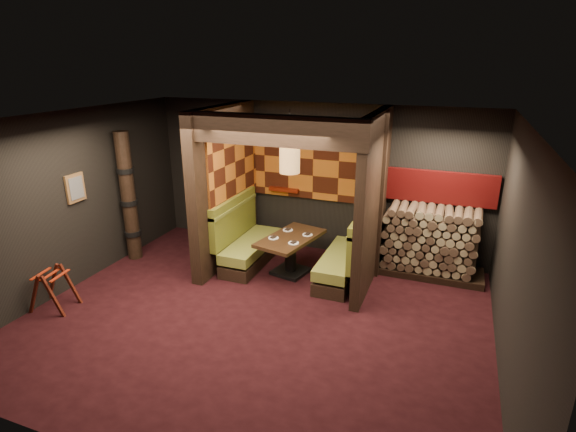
{
  "coord_description": "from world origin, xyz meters",
  "views": [
    {
      "loc": [
        2.48,
        -5.19,
        3.59
      ],
      "look_at": [
        0.0,
        1.3,
        1.15
      ],
      "focal_mm": 28.0,
      "sensor_mm": 36.0,
      "label": 1
    }
  ],
  "objects_px": {
    "dining_table": "(291,249)",
    "luggage_rack": "(53,288)",
    "booth_bench_left": "(246,242)",
    "pendant_lamp": "(290,159)",
    "totem_column": "(128,198)",
    "booth_bench_right": "(347,258)",
    "firewood_stack": "(434,242)"
  },
  "relations": [
    {
      "from": "firewood_stack",
      "to": "luggage_rack",
      "type": "bearing_deg",
      "value": -148.69
    },
    {
      "from": "totem_column",
      "to": "booth_bench_right",
      "type": "bearing_deg",
      "value": 7.86
    },
    {
      "from": "booth_bench_left",
      "to": "luggage_rack",
      "type": "relative_size",
      "value": 2.31
    },
    {
      "from": "pendant_lamp",
      "to": "booth_bench_left",
      "type": "bearing_deg",
      "value": 169.98
    },
    {
      "from": "booth_bench_left",
      "to": "luggage_rack",
      "type": "distance_m",
      "value": 3.2
    },
    {
      "from": "dining_table",
      "to": "firewood_stack",
      "type": "height_order",
      "value": "firewood_stack"
    },
    {
      "from": "booth_bench_right",
      "to": "firewood_stack",
      "type": "bearing_deg",
      "value": 27.35
    },
    {
      "from": "booth_bench_right",
      "to": "luggage_rack",
      "type": "distance_m",
      "value": 4.63
    },
    {
      "from": "luggage_rack",
      "to": "firewood_stack",
      "type": "relative_size",
      "value": 0.4
    },
    {
      "from": "dining_table",
      "to": "totem_column",
      "type": "xyz_separation_m",
      "value": [
        -3.01,
        -0.44,
        0.73
      ]
    },
    {
      "from": "booth_bench_right",
      "to": "totem_column",
      "type": "height_order",
      "value": "totem_column"
    },
    {
      "from": "booth_bench_left",
      "to": "firewood_stack",
      "type": "relative_size",
      "value": 0.92
    },
    {
      "from": "booth_bench_left",
      "to": "totem_column",
      "type": "xyz_separation_m",
      "value": [
        -2.09,
        -0.55,
        0.79
      ]
    },
    {
      "from": "luggage_rack",
      "to": "totem_column",
      "type": "relative_size",
      "value": 0.29
    },
    {
      "from": "pendant_lamp",
      "to": "luggage_rack",
      "type": "relative_size",
      "value": 1.47
    },
    {
      "from": "booth_bench_right",
      "to": "pendant_lamp",
      "type": "bearing_deg",
      "value": -170.54
    },
    {
      "from": "booth_bench_left",
      "to": "dining_table",
      "type": "relative_size",
      "value": 1.12
    },
    {
      "from": "pendant_lamp",
      "to": "totem_column",
      "type": "bearing_deg",
      "value": -172.65
    },
    {
      "from": "pendant_lamp",
      "to": "luggage_rack",
      "type": "xyz_separation_m",
      "value": [
        -2.93,
        -2.33,
        -1.72
      ]
    },
    {
      "from": "booth_bench_right",
      "to": "totem_column",
      "type": "xyz_separation_m",
      "value": [
        -3.98,
        -0.55,
        0.79
      ]
    },
    {
      "from": "dining_table",
      "to": "luggage_rack",
      "type": "relative_size",
      "value": 2.06
    },
    {
      "from": "booth_bench_right",
      "to": "luggage_rack",
      "type": "height_order",
      "value": "booth_bench_right"
    },
    {
      "from": "dining_table",
      "to": "luggage_rack",
      "type": "height_order",
      "value": "dining_table"
    },
    {
      "from": "booth_bench_right",
      "to": "dining_table",
      "type": "bearing_deg",
      "value": -173.42
    },
    {
      "from": "booth_bench_left",
      "to": "pendant_lamp",
      "type": "relative_size",
      "value": 1.57
    },
    {
      "from": "luggage_rack",
      "to": "firewood_stack",
      "type": "distance_m",
      "value": 6.16
    },
    {
      "from": "booth_bench_right",
      "to": "dining_table",
      "type": "xyz_separation_m",
      "value": [
        -0.97,
        -0.11,
        0.06
      ]
    },
    {
      "from": "pendant_lamp",
      "to": "luggage_rack",
      "type": "distance_m",
      "value": 4.12
    },
    {
      "from": "dining_table",
      "to": "pendant_lamp",
      "type": "height_order",
      "value": "pendant_lamp"
    },
    {
      "from": "dining_table",
      "to": "booth_bench_left",
      "type": "bearing_deg",
      "value": 173.03
    },
    {
      "from": "dining_table",
      "to": "totem_column",
      "type": "distance_m",
      "value": 3.13
    },
    {
      "from": "booth_bench_right",
      "to": "pendant_lamp",
      "type": "relative_size",
      "value": 1.57
    }
  ]
}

